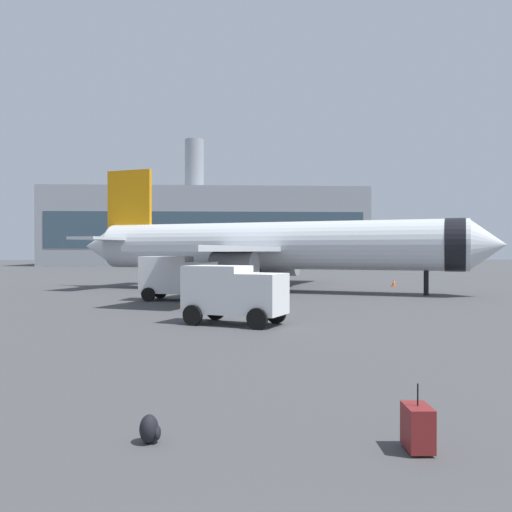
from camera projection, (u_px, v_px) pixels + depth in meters
airplane_at_gate at (269, 246)px, 44.04m from camera, size 34.07×31.28×10.50m
service_truck at (178, 276)px, 35.77m from camera, size 5.15×3.34×2.90m
cargo_van at (234, 292)px, 23.98m from camera, size 4.83×3.87×2.60m
safety_cone_near at (183, 300)px, 32.20m from camera, size 0.44×0.44×0.71m
safety_cone_far at (394, 283)px, 50.10m from camera, size 0.44×0.44×0.65m
rolling_suitcase at (418, 427)px, 8.78m from camera, size 0.42×0.66×1.10m
traveller_backpack at (150, 429)px, 9.17m from camera, size 0.36×0.40×0.48m
terminal_building at (207, 227)px, 127.18m from camera, size 71.90×22.70×29.36m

